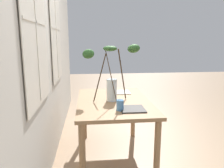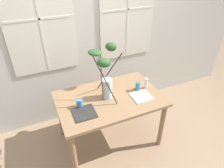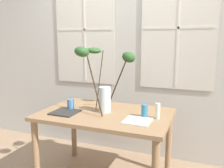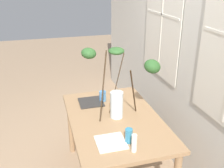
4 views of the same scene
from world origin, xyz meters
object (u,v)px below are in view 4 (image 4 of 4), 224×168
object	(u,v)px
vase_with_branches	(119,82)
drinking_glass_blue_left	(103,96)
plate_square_left	(91,102)
dining_table	(115,127)
pillar_candle	(135,143)
plate_square_right	(111,142)
drinking_glass_blue_right	(129,136)

from	to	relation	value
vase_with_branches	drinking_glass_blue_left	distance (m)	0.49
vase_with_branches	plate_square_left	distance (m)	0.55
dining_table	pillar_candle	world-z (taller)	pillar_candle
plate_square_right	dining_table	bearing A→B (deg)	159.08
dining_table	plate_square_right	world-z (taller)	plate_square_right
drinking_glass_blue_right	pillar_candle	distance (m)	0.13
drinking_glass_blue_right	plate_square_right	distance (m)	0.16
vase_with_branches	plate_square_right	distance (m)	0.57
plate_square_right	pillar_candle	distance (m)	0.23
plate_square_left	plate_square_right	distance (m)	0.76
vase_with_branches	dining_table	bearing A→B (deg)	-69.25
dining_table	drinking_glass_blue_right	distance (m)	0.44
plate_square_right	pillar_candle	world-z (taller)	pillar_candle
drinking_glass_blue_left	plate_square_left	bearing A→B (deg)	-84.36
drinking_glass_blue_left	dining_table	bearing A→B (deg)	3.32
dining_table	vase_with_branches	size ratio (longest dim) A/B	1.87
drinking_glass_blue_right	pillar_candle	xyz separation A→B (m)	(0.13, 0.00, 0.01)
drinking_glass_blue_left	plate_square_right	bearing A→B (deg)	-9.00
vase_with_branches	pillar_candle	world-z (taller)	vase_with_branches
drinking_glass_blue_right	plate_square_left	xyz separation A→B (m)	(-0.79, -0.16, -0.06)
drinking_glass_blue_right	plate_square_left	bearing A→B (deg)	-168.74
drinking_glass_blue_right	plate_square_left	distance (m)	0.81
pillar_candle	drinking_glass_blue_left	bearing A→B (deg)	-178.41
dining_table	pillar_candle	distance (m)	0.57
plate_square_left	drinking_glass_blue_left	bearing A→B (deg)	95.64
dining_table	plate_square_right	bearing A→B (deg)	-20.92
plate_square_left	plate_square_right	xyz separation A→B (m)	(0.76, 0.01, -0.00)
dining_table	plate_square_right	size ratio (longest dim) A/B	5.47
pillar_candle	plate_square_right	bearing A→B (deg)	-136.42
vase_with_branches	drinking_glass_blue_left	bearing A→B (deg)	-169.30
drinking_glass_blue_right	pillar_candle	world-z (taller)	pillar_candle
plate_square_right	pillar_candle	bearing A→B (deg)	43.58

